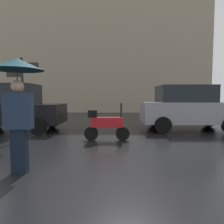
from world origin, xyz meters
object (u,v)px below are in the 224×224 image
at_px(parked_scooter, 105,124).
at_px(parked_car_right, 187,107).
at_px(pedestrian_with_umbrella, 17,86).
at_px(parked_car_left, 13,107).
at_px(street_signpost, 23,90).

bearing_deg(parked_scooter, parked_car_right, 24.64).
distance_m(pedestrian_with_umbrella, parked_car_right, 7.13).
height_order(pedestrian_with_umbrella, parked_car_left, pedestrian_with_umbrella).
xyz_separation_m(parked_car_right, street_signpost, (-6.25, -2.03, 0.69)).
height_order(parked_scooter, parked_car_left, parked_car_left).
bearing_deg(parked_car_right, street_signpost, -155.12).
bearing_deg(street_signpost, parked_car_right, 17.96).
relative_size(parked_car_left, street_signpost, 1.49).
xyz_separation_m(parked_scooter, street_signpost, (-2.80, 0.21, 1.11)).
bearing_deg(parked_scooter, parked_car_left, 146.69).
relative_size(pedestrian_with_umbrella, parked_car_right, 0.53).
bearing_deg(street_signpost, pedestrian_with_umbrella, -66.76).
bearing_deg(parked_car_left, street_signpost, -39.56).
relative_size(parked_scooter, street_signpost, 0.55).
bearing_deg(pedestrian_with_umbrella, parked_car_left, 172.14).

